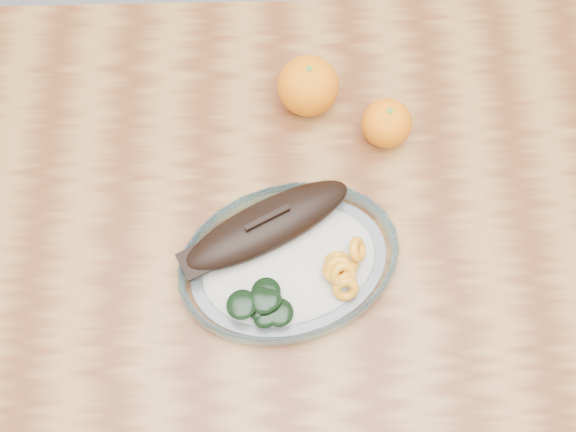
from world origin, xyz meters
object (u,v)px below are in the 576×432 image
(dining_table, at_px, (283,280))
(orange_left, at_px, (308,86))
(orange_right, at_px, (387,123))
(plated_meal, at_px, (288,260))

(dining_table, xyz_separation_m, orange_left, (0.04, 0.23, 0.14))
(dining_table, xyz_separation_m, orange_right, (0.14, 0.17, 0.13))
(plated_meal, xyz_separation_m, orange_left, (0.03, 0.24, 0.02))
(orange_right, bearing_deg, dining_table, -129.20)
(orange_left, distance_m, orange_right, 0.12)
(dining_table, bearing_deg, orange_left, 80.38)
(orange_left, xyz_separation_m, orange_right, (0.10, -0.05, -0.01))
(dining_table, bearing_deg, orange_right, 50.80)
(plated_meal, xyz_separation_m, orange_right, (0.13, 0.18, 0.01))
(plated_meal, bearing_deg, dining_table, 106.01)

